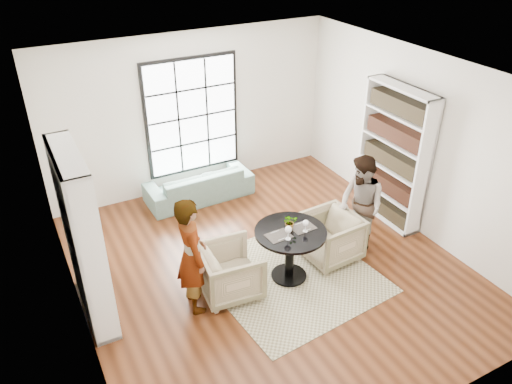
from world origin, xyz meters
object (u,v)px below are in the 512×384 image
wine_glass_right (306,223)px  flower_centerpiece (290,222)px  armchair_right (330,237)px  person_left (192,255)px  sofa (199,184)px  pedestal_table (290,244)px  person_right (361,205)px  armchair_left (230,271)px  wine_glass_left (288,230)px

wine_glass_right → flower_centerpiece: (-0.15, 0.17, -0.03)m
armchair_right → person_left: person_left is taller
sofa → armchair_right: size_ratio=2.38×
pedestal_table → person_left: (-1.47, 0.10, 0.26)m
sofa → pedestal_table: bearing=94.7°
person_left → sofa: bearing=-19.1°
person_right → armchair_left: bearing=-88.8°
sofa → flower_centerpiece: flower_centerpiece is taller
sofa → person_left: bearing=65.1°
sofa → person_right: size_ratio=1.23×
armchair_right → wine_glass_right: size_ratio=4.38×
sofa → wine_glass_right: bearing=98.0°
armchair_right → flower_centerpiece: (-0.78, -0.05, 0.56)m
sofa → wine_glass_left: wine_glass_left is taller
sofa → armchair_right: bearing=111.0°
person_left → flower_centerpiece: size_ratio=7.69×
armchair_right → wine_glass_right: 0.88m
person_left → wine_glass_left: bearing=-95.9°
person_right → wine_glass_right: bearing=-78.6°
pedestal_table → person_left: person_left is taller
person_left → person_right: 2.83m
pedestal_table → armchair_right: (0.80, 0.12, -0.22)m
armchair_right → person_right: size_ratio=0.52×
wine_glass_left → wine_glass_right: (0.31, 0.04, -0.02)m
armchair_left → wine_glass_right: bearing=-94.8°
sofa → wine_glass_left: (0.16, -2.94, 0.69)m
pedestal_table → person_right: bearing=4.9°
sofa → armchair_left: (-0.63, -2.70, 0.09)m
armchair_right → sofa: bearing=-161.2°
flower_centerpiece → armchair_left: bearing=178.1°
sofa → flower_centerpiece: size_ratio=8.93×
sofa → armchair_right: 2.89m
armchair_right → person_right: bearing=86.5°
person_left → person_right: size_ratio=1.06×
pedestal_table → armchair_right: 0.84m
armchair_left → flower_centerpiece: (0.95, -0.03, 0.56)m
armchair_left → armchair_right: size_ratio=1.00×
wine_glass_right → sofa: bearing=99.3°
armchair_left → person_right: 2.32m
armchair_right → pedestal_table: bearing=-85.2°
person_right → flower_centerpiece: person_right is taller
pedestal_table → sofa: 2.83m
pedestal_table → sofa: size_ratio=0.52×
sofa → flower_centerpiece: (0.32, -2.73, 0.65)m
person_left → wine_glass_left: 1.36m
armchair_left → person_left: 0.73m
wine_glass_right → flower_centerpiece: bearing=131.9°
person_right → flower_centerpiece: size_ratio=7.26×
person_left → wine_glass_left: person_left is taller
sofa → flower_centerpiece: 2.82m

